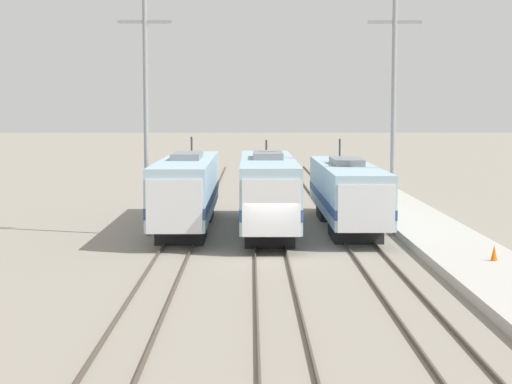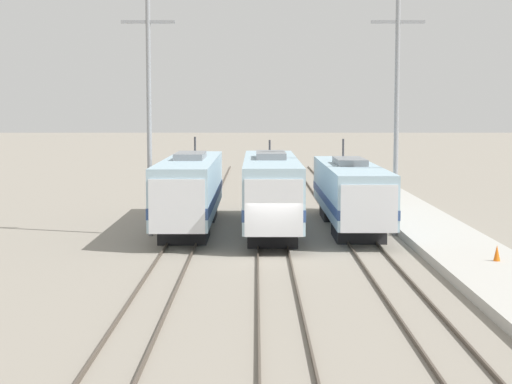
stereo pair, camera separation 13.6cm
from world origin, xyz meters
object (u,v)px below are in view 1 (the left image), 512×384
Objects in this scene: locomotive_far_left at (187,191)px; catenary_tower_left at (146,108)px; locomotive_far_right at (347,193)px; traffic_cone at (494,253)px; catenary_tower_right at (393,108)px; locomotive_center at (268,192)px.

catenary_tower_left reaches higher than locomotive_far_left.
locomotive_far_right is 25.29× the size of traffic_cone.
traffic_cone is (15.72, -10.04, -6.05)m from catenary_tower_left.
catenary_tower_left is 1.00× the size of catenary_tower_right.
catenary_tower_right is at bearing 104.74° from traffic_cone.
locomotive_center is at bearing 129.95° from traffic_cone.
traffic_cone is at bearing -32.56° from catenary_tower_left.
catenary_tower_left and catenary_tower_right have the same top height.
traffic_cone is (9.26, -11.05, -1.50)m from locomotive_center.
locomotive_far_left reaches higher than locomotive_far_right.
locomotive_far_left is 1.01× the size of locomotive_center.
locomotive_far_right is 12.17m from catenary_tower_left.
locomotive_far_right is (4.49, 1.34, -0.20)m from locomotive_center.
traffic_cone is at bearing -41.30° from locomotive_far_left.
locomotive_far_left is at bearing 167.10° from locomotive_center.
catenary_tower_right is at bearing 0.00° from catenary_tower_left.
catenary_tower_right is at bearing -10.41° from locomotive_far_left.
locomotive_far_left is 25.23× the size of traffic_cone.
locomotive_far_right is 1.33× the size of catenary_tower_right.
locomotive_center is 7.97m from catenary_tower_left.
locomotive_center is 4.69m from locomotive_far_right.
catenary_tower_left is 13.08m from catenary_tower_right.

